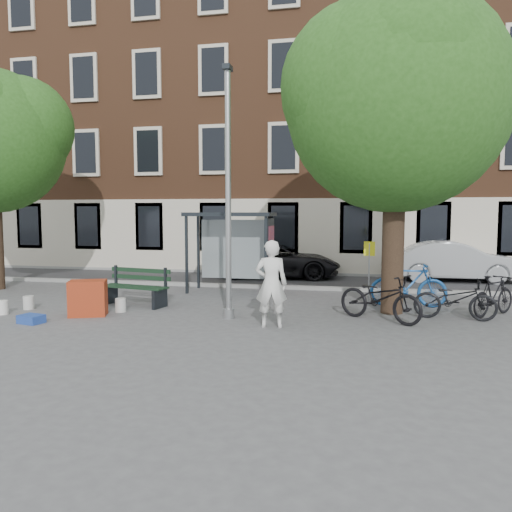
{
  "coord_description": "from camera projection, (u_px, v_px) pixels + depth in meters",
  "views": [
    {
      "loc": [
        3.14,
        -11.8,
        2.61
      ],
      "look_at": [
        0.31,
        1.83,
        1.4
      ],
      "focal_mm": 35.0,
      "sensor_mm": 36.0,
      "label": 1
    }
  ],
  "objects": [
    {
      "name": "ground",
      "position": [
        229.0,
        318.0,
        12.38
      ],
      "size": [
        90.0,
        90.0,
        0.0
      ],
      "primitive_type": "plane",
      "color": "#4C4C4F",
      "rests_on": "ground"
    },
    {
      "name": "road",
      "position": [
        275.0,
        281.0,
        19.2
      ],
      "size": [
        40.0,
        4.0,
        0.01
      ],
      "primitive_type": "cube",
      "color": "#28282B",
      "rests_on": "ground"
    },
    {
      "name": "curb_near",
      "position": [
        266.0,
        287.0,
        17.25
      ],
      "size": [
        40.0,
        0.25,
        0.12
      ],
      "primitive_type": "cube",
      "color": "gray",
      "rests_on": "ground"
    },
    {
      "name": "curb_far",
      "position": [
        283.0,
        273.0,
        21.15
      ],
      "size": [
        40.0,
        0.25,
        0.12
      ],
      "primitive_type": "cube",
      "color": "gray",
      "rests_on": "ground"
    },
    {
      "name": "building_row",
      "position": [
        296.0,
        123.0,
        24.45
      ],
      "size": [
        30.0,
        8.0,
        14.0
      ],
      "primitive_type": "cube",
      "color": "brown",
      "rests_on": "ground"
    },
    {
      "name": "lamppost",
      "position": [
        228.0,
        206.0,
        12.14
      ],
      "size": [
        0.28,
        0.35,
        6.11
      ],
      "color": "#9EA0A3",
      "rests_on": "ground"
    },
    {
      "name": "tree_right",
      "position": [
        398.0,
        92.0,
        12.43
      ],
      "size": [
        5.76,
        5.6,
        8.2
      ],
      "color": "black",
      "rests_on": "ground"
    },
    {
      "name": "bus_shelter",
      "position": [
        243.0,
        234.0,
        16.34
      ],
      "size": [
        2.85,
        1.45,
        2.62
      ],
      "color": "#1E2328",
      "rests_on": "ground"
    },
    {
      "name": "painter",
      "position": [
        271.0,
        284.0,
        11.32
      ],
      "size": [
        0.78,
        0.57,
        2.0
      ],
      "primitive_type": "imported",
      "rotation": [
        0.0,
        0.0,
        3.27
      ],
      "color": "silver",
      "rests_on": "ground"
    },
    {
      "name": "bench",
      "position": [
        135.0,
        289.0,
        14.05
      ],
      "size": [
        2.08,
        1.03,
        1.03
      ],
      "rotation": [
        0.0,
        0.0,
        -0.2
      ],
      "color": "#1E2328",
      "rests_on": "ground"
    },
    {
      "name": "bike_a",
      "position": [
        455.0,
        299.0,
        12.17
      ],
      "size": [
        2.0,
        0.91,
        1.01
      ],
      "primitive_type": "imported",
      "rotation": [
        0.0,
        0.0,
        1.45
      ],
      "color": "black",
      "rests_on": "ground"
    },
    {
      "name": "bike_b",
      "position": [
        408.0,
        285.0,
        13.8
      ],
      "size": [
        2.09,
        0.61,
        1.25
      ],
      "primitive_type": "imported",
      "rotation": [
        0.0,
        0.0,
        1.58
      ],
      "color": "#1B4E94",
      "rests_on": "ground"
    },
    {
      "name": "bike_c",
      "position": [
        380.0,
        298.0,
        11.98
      ],
      "size": [
        2.26,
        1.82,
        1.15
      ],
      "primitive_type": "imported",
      "rotation": [
        0.0,
        0.0,
        1.01
      ],
      "color": "black",
      "rests_on": "ground"
    },
    {
      "name": "bike_d",
      "position": [
        494.0,
        295.0,
        12.61
      ],
      "size": [
        1.56,
        1.59,
        1.04
      ],
      "primitive_type": "imported",
      "rotation": [
        0.0,
        0.0,
        2.37
      ],
      "color": "black",
      "rests_on": "ground"
    },
    {
      "name": "car_dark",
      "position": [
        279.0,
        261.0,
        20.08
      ],
      "size": [
        5.05,
        2.68,
        1.35
      ],
      "primitive_type": "imported",
      "rotation": [
        0.0,
        0.0,
        1.66
      ],
      "color": "black",
      "rests_on": "ground"
    },
    {
      "name": "car_silver",
      "position": [
        454.0,
        261.0,
        18.96
      ],
      "size": [
        4.73,
        1.82,
        1.54
      ],
      "primitive_type": "imported",
      "rotation": [
        0.0,
        0.0,
        1.61
      ],
      "color": "#A7AAAF",
      "rests_on": "ground"
    },
    {
      "name": "red_stand",
      "position": [
        88.0,
        298.0,
        12.65
      ],
      "size": [
        1.05,
        0.88,
        0.9
      ],
      "primitive_type": "cube",
      "rotation": [
        0.0,
        0.0,
        0.35
      ],
      "color": "#9C2F14",
      "rests_on": "ground"
    },
    {
      "name": "blue_crate",
      "position": [
        31.0,
        319.0,
        11.8
      ],
      "size": [
        0.63,
        0.52,
        0.2
      ],
      "primitive_type": "cube",
      "rotation": [
        0.0,
        0.0,
        -0.24
      ],
      "color": "#21419A",
      "rests_on": "ground"
    },
    {
      "name": "bucket_a",
      "position": [
        2.0,
        307.0,
        12.82
      ],
      "size": [
        0.36,
        0.36,
        0.36
      ],
      "primitive_type": "cylinder",
      "rotation": [
        0.0,
        0.0,
        0.36
      ],
      "color": "white",
      "rests_on": "ground"
    },
    {
      "name": "bucket_b",
      "position": [
        121.0,
        305.0,
        13.15
      ],
      "size": [
        0.31,
        0.31,
        0.36
      ],
      "primitive_type": "cylinder",
      "rotation": [
        0.0,
        0.0,
        0.13
      ],
      "color": "silver",
      "rests_on": "ground"
    },
    {
      "name": "bucket_c",
      "position": [
        29.0,
        303.0,
        13.51
      ],
      "size": [
        0.36,
        0.36,
        0.36
      ],
      "primitive_type": "cylinder",
      "rotation": [
        0.0,
        0.0,
        -0.36
      ],
      "color": "silver",
      "rests_on": "ground"
    },
    {
      "name": "notice_sign",
      "position": [
        369.0,
        260.0,
        14.16
      ],
      "size": [
        0.31,
        0.08,
        1.8
      ],
      "rotation": [
        0.0,
        0.0,
        -0.17
      ],
      "color": "#9EA0A3",
      "rests_on": "ground"
    }
  ]
}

